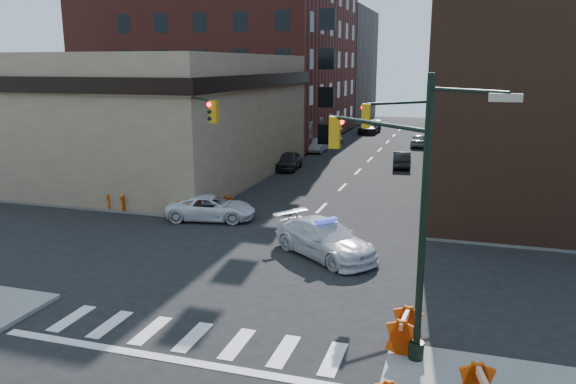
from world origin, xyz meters
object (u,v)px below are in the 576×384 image
Objects in this scene: barrel_road at (317,230)px; barrel_bank at (228,204)px; pedestrian_b at (130,193)px; parked_car_wfar at (319,145)px; barricade_se_a at (404,331)px; pickup at (211,208)px; pedestrian_a at (141,191)px; barricade_nw_a at (189,207)px; parked_car_enear at (402,159)px; police_car at (325,239)px; parked_car_wnear at (289,161)px.

barrel_bank is (-6.23, 3.55, -0.00)m from barrel_road.
pedestrian_b reaches higher than barrel_road.
parked_car_wfar is 2.89× the size of barricade_se_a.
pickup is 2.91× the size of pedestrian_a.
barricade_nw_a is (-1.00, -25.35, -0.02)m from parked_car_wfar.
pedestrian_b is at bearing 46.54° from parked_car_enear.
pedestrian_a is at bearing 46.30° from parked_car_enear.
parked_car_wfar reaches higher than barricade_nw_a.
police_car reaches higher than pickup.
parked_car_wfar is 0.98× the size of parked_car_enear.
barricade_nw_a is at bearing -31.51° from pedestrian_b.
parked_car_wnear is at bearing -10.58° from pickup.
pedestrian_b is (-5.57, 0.81, 0.31)m from pickup.
barrel_bank is (5.40, 0.40, -0.52)m from pedestrian_a.
police_car is 13.66m from pedestrian_a.
police_car is 1.31× the size of parked_car_wnear.
pickup is at bearing -88.80° from parked_car_wfar.
pickup is at bearing 9.91° from barricade_nw_a.
police_car reaches higher than parked_car_enear.
pickup is 5.42m from pedestrian_a.
barricade_se_a is (4.24, -7.54, -0.14)m from police_car.
police_car is 3.32× the size of pedestrian_b.
pedestrian_b is at bearing 69.98° from pickup.
barrel_road is (6.74, -26.97, -0.19)m from parked_car_wfar.
police_car is 2.45m from barrel_road.
barricade_se_a is (11.39, -13.34, 0.20)m from barrel_bank.
pedestrian_a is at bearing 164.81° from barrel_road.
parked_car_enear is 20.98m from barrel_road.
parked_car_enear is 21.53m from barricade_nw_a.
parked_car_wnear is at bearing 58.51° from police_car.
parked_car_wnear is 29.51m from barricade_se_a.
barricade_se_a reaches higher than barrel_bank.
parked_car_wnear is at bearing 111.37° from barrel_road.
parked_car_enear is at bearing 93.01° from pedestrian_a.
pickup reaches higher than barrel_road.
parked_car_enear is 30.86m from barricade_se_a.
pedestrian_b is 1.80× the size of barrel_road.
pickup is 5.25× the size of barrel_bank.
pickup reaches higher than barrel_bank.
pedestrian_b is (-5.25, -24.45, 0.33)m from parked_car_wfar.
pedestrian_a reaches higher than barricade_nw_a.
pedestrian_b is 4.36m from barricade_nw_a.
police_car is 8.66m from barricade_se_a.
parked_car_wnear is at bearing -89.54° from parked_car_wfar.
police_car is 4.34× the size of barricade_nw_a.
barrel_bank is (0.51, -23.41, -0.19)m from parked_car_wfar.
pickup is 3.80× the size of barricade_nw_a.
pedestrian_a is 1.80× the size of barrel_bank.
barrel_road is at bearing -116.72° from pickup.
barrel_bank is at bearing 87.98° from police_car.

